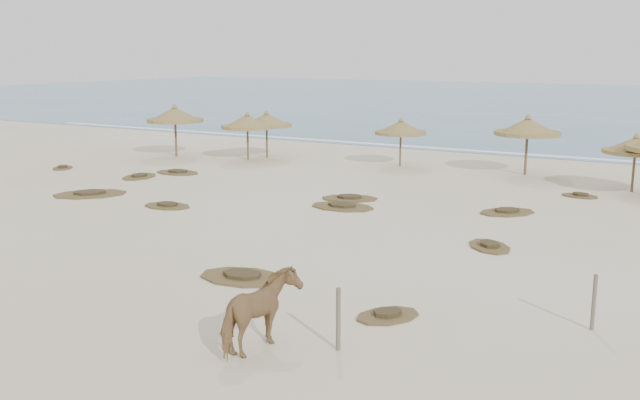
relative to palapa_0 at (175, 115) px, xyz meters
The scene contains 24 objects.
ground 21.25m from the palapa_0, 47.68° to the right, with size 160.00×160.00×0.00m, color beige.
ocean 61.10m from the palapa_0, 76.53° to the left, with size 200.00×100.00×0.01m, color #2C6385.
foam_line 17.76m from the palapa_0, 36.11° to the left, with size 70.00×0.60×0.01m, color white.
palapa_0 is the anchor object (origin of this frame).
palapa_1 4.49m from the palapa_0, ahead, with size 3.09×3.09×2.66m.
palapa_2 5.22m from the palapa_0, 23.19° to the left, with size 2.93×2.93×2.66m.
palapa_3 12.80m from the palapa_0, 13.63° to the left, with size 2.84×2.84×2.51m.
palapa_4 19.08m from the palapa_0, 10.46° to the left, with size 3.24×3.24×2.92m.
palapa_5 23.79m from the palapa_0, ahead, with size 2.76×2.76×2.50m.
horse 27.82m from the palapa_0, 45.89° to the right, with size 0.85×1.86×1.57m, color olive.
fence_post_near 28.23m from the palapa_0, 42.86° to the right, with size 0.10×0.10×1.28m, color brown.
fence_post_far 29.39m from the palapa_0, 32.11° to the right, with size 0.09×0.09×1.22m, color brown.
scrub_1 11.53m from the palapa_0, 67.36° to the right, with size 3.46×3.47×0.16m.
scrub_2 13.93m from the palapa_0, 50.70° to the right, with size 2.02×1.41×0.16m.
scrub_3 16.52m from the palapa_0, 27.10° to the right, with size 2.59×1.78×0.16m.
scrub_4 23.55m from the palapa_0, 25.99° to the right, with size 1.97×2.09×0.16m.
scrub_6 6.38m from the palapa_0, 48.74° to the right, with size 2.33×1.56×0.16m.
scrub_7 21.08m from the palapa_0, 14.71° to the right, with size 2.46×2.52×0.16m.
scrub_8 6.99m from the palapa_0, 108.09° to the right, with size 1.55×1.71×0.16m.
scrub_9 23.25m from the palapa_0, 45.09° to the right, with size 2.56×1.83×0.16m.
scrub_10 22.18m from the palapa_0, ahead, with size 1.57×1.12×0.16m.
scrub_12 26.98m from the palapa_0, 39.40° to the right, with size 1.67×1.83×0.16m.
scrub_13 15.46m from the palapa_0, 22.83° to the right, with size 2.66×2.24×0.16m.
scrub_14 7.38m from the palapa_0, 63.41° to the right, with size 1.73×2.29×0.16m.
Camera 1 is at (12.63, -15.20, 5.77)m, focal length 40.00 mm.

